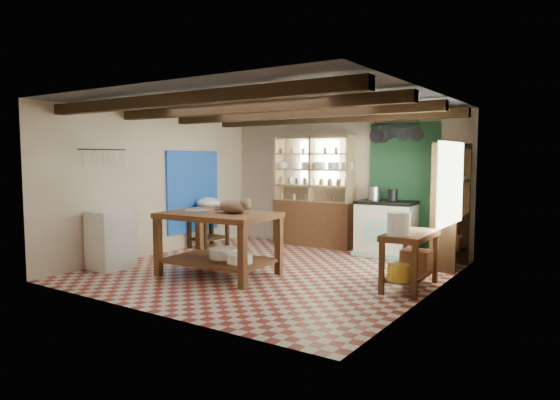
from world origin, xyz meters
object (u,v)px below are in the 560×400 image
Objects in this scene: prep_table at (209,228)px; white_cabinet at (111,239)px; cat at (234,206)px; work_table at (219,244)px; right_counter at (410,260)px; stove at (387,228)px.

white_cabinet reaches higher than prep_table.
prep_table is at bearing 89.24° from white_cabinet.
prep_table is 2.30m from white_cabinet.
cat reaches higher than white_cabinet.
work_table is at bearing -178.69° from cat.
work_table is at bearing -164.20° from right_counter.
prep_table is at bearing 131.81° from work_table.
stove reaches higher than white_cabinet.
cat is at bearing 18.65° from white_cabinet.
stove reaches higher than prep_table.
stove is at bearing 50.68° from cat.
prep_table is 1.62× the size of cat.
work_table is 2.40m from prep_table.
prep_table is (-3.27, -1.12, -0.12)m from stove.
work_table is 1.80× the size of white_cabinet.
prep_table is at bearing 126.77° from cat.
cat reaches higher than stove.
work_table is 1.56× the size of right_counter.
stove is 4.74m from white_cabinet.
white_cabinet is at bearing -90.68° from prep_table.
work_table is 0.63m from cat.
prep_table is at bearing -163.77° from stove.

